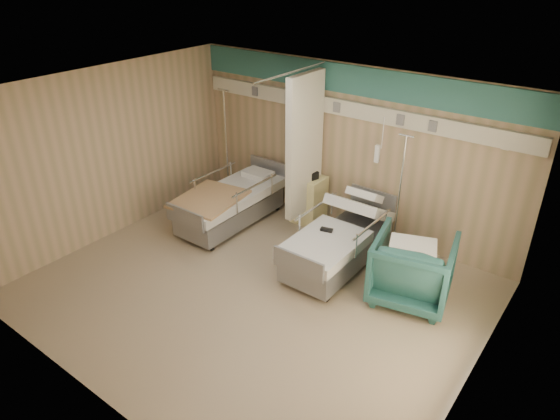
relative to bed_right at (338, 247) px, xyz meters
The scene contains 13 objects.
ground 1.47m from the bed_right, 114.78° to the right, with size 6.00×5.00×0.00m, color gray.
room_walls 1.97m from the bed_right, 121.10° to the right, with size 6.04×5.04×2.82m.
bed_right is the anchor object (origin of this frame).
bed_left 2.20m from the bed_right, behind, with size 1.00×2.16×0.63m, color silver, non-canonical shape.
bedside_cabinet 1.46m from the bed_right, 141.95° to the left, with size 0.50×0.48×0.85m, color #EFE595.
visitor_armchair 1.25m from the bed_right, ahead, with size 1.03×1.06×0.97m, color #215351.
waffle_blanket 1.39m from the bed_right, ahead, with size 0.61×0.54×0.07m, color white.
iv_stand_right 1.05m from the bed_right, 61.40° to the left, with size 0.35×0.35×1.96m.
iv_stand_left 2.98m from the bed_right, 166.26° to the left, with size 0.39×0.39×2.16m.
call_remote 0.39m from the bed_right, 127.18° to the right, with size 0.18×0.08×0.04m, color black.
tan_blanket 2.32m from the bed_right, 168.40° to the right, with size 0.95×1.19×0.04m, color tan.
toiletry_bag 1.56m from the bed_right, 141.25° to the left, with size 0.24×0.15×0.13m, color black.
white_cup 1.67m from the bed_right, 141.36° to the left, with size 0.09×0.09×0.13m, color white.
Camera 1 is at (3.78, -4.41, 4.35)m, focal length 32.00 mm.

